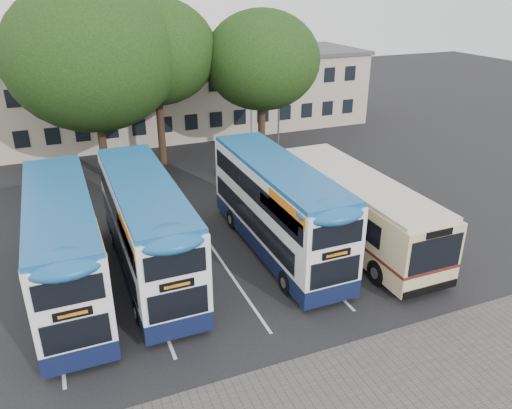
{
  "coord_description": "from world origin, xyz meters",
  "views": [
    {
      "loc": [
        -9.78,
        -13.61,
        11.52
      ],
      "look_at": [
        -2.06,
        5.0,
        2.53
      ],
      "focal_mm": 35.0,
      "sensor_mm": 36.0,
      "label": 1
    }
  ],
  "objects": [
    {
      "name": "ground",
      "position": [
        0.0,
        0.0,
        0.0
      ],
      "size": [
        120.0,
        120.0,
        0.0
      ],
      "primitive_type": "plane",
      "color": "black",
      "rests_on": "ground"
    },
    {
      "name": "bay_lines",
      "position": [
        -3.75,
        5.0,
        0.01
      ],
      "size": [
        14.12,
        11.0,
        0.01
      ],
      "color": "silver",
      "rests_on": "ground"
    },
    {
      "name": "tree_left",
      "position": [
        -7.13,
        17.99,
        7.5
      ],
      "size": [
        10.2,
        10.2,
        11.85
      ],
      "color": "black",
      "rests_on": "ground"
    },
    {
      "name": "lamp_post",
      "position": [
        6.0,
        19.97,
        5.08
      ],
      "size": [
        0.25,
        1.05,
        9.06
      ],
      "color": "gray",
      "rests_on": "ground"
    },
    {
      "name": "bus_dd_left",
      "position": [
        -10.15,
        4.94,
        2.33
      ],
      "size": [
        2.46,
        10.14,
        4.22
      ],
      "color": "#10193D",
      "rests_on": "ground"
    },
    {
      "name": "tree_mid",
      "position": [
        -3.18,
        18.97,
        7.51
      ],
      "size": [
        7.85,
        7.85,
        10.86
      ],
      "color": "black",
      "rests_on": "ground"
    },
    {
      "name": "tree_right",
      "position": [
        3.44,
        17.27,
        6.85
      ],
      "size": [
        7.62,
        7.62,
        10.11
      ],
      "color": "black",
      "rests_on": "ground"
    },
    {
      "name": "bus_single",
      "position": [
        2.88,
        4.59,
        1.85
      ],
      "size": [
        2.79,
        10.95,
        3.27
      ],
      "color": "beige",
      "rests_on": "ground"
    },
    {
      "name": "bus_dd_mid",
      "position": [
        -6.88,
        5.29,
        2.34
      ],
      "size": [
        2.48,
        10.22,
        4.26
      ],
      "color": "#10193D",
      "rests_on": "ground"
    },
    {
      "name": "depot_building",
      "position": [
        0.0,
        26.99,
        3.15
      ],
      "size": [
        32.4,
        8.4,
        6.2
      ],
      "color": "#B9A995",
      "rests_on": "ground"
    },
    {
      "name": "bus_dd_right",
      "position": [
        -1.01,
        5.06,
        2.36
      ],
      "size": [
        2.5,
        10.3,
        4.29
      ],
      "color": "#10193D",
      "rests_on": "ground"
    }
  ]
}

